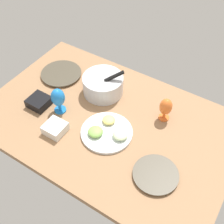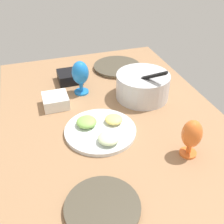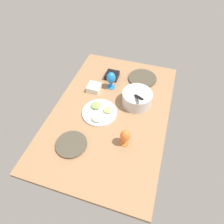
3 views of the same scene
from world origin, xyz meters
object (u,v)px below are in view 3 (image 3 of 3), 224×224
dinner_plate_right (71,144)px  square_bowl_black (112,75)px  dinner_plate_left (142,78)px  hurricane_glass_blue (111,79)px  square_bowl_white (94,87)px  hurricane_glass_orange (125,136)px  mixing_bowl (137,98)px  fruit_platter (100,112)px

dinner_plate_right → square_bowl_black: (-89.54, 6.33, 2.17)cm
dinner_plate_left → hurricane_glass_blue: bearing=-52.0°
dinner_plate_right → square_bowl_white: bearing=-175.4°
dinner_plate_left → hurricane_glass_orange: bearing=1.7°
hurricane_glass_orange → square_bowl_black: size_ratio=1.26×
dinner_plate_right → mixing_bowl: (-60.62, 39.65, 6.08)cm
dinner_plate_left → square_bowl_black: size_ratio=2.24×
hurricane_glass_orange → square_bowl_white: bearing=-138.4°
hurricane_glass_orange → square_bowl_white: 69.12cm
hurricane_glass_blue → square_bowl_black: 17.26cm
dinner_plate_right → mixing_bowl: 72.69cm
mixing_bowl → square_bowl_white: size_ratio=2.23×
mixing_bowl → hurricane_glass_blue: (-14.10, -29.77, 4.18)cm
dinner_plate_left → mixing_bowl: mixing_bowl is taller
square_bowl_white → dinner_plate_left: bearing=125.4°
square_bowl_black → fruit_platter: bearing=4.5°
mixing_bowl → hurricane_glass_blue: 33.21cm
hurricane_glass_blue → square_bowl_white: (8.80, -15.22, -7.94)cm
fruit_platter → square_bowl_black: square_bowl_black is taller
dinner_plate_left → hurricane_glass_blue: 37.06cm
square_bowl_black → mixing_bowl: bearing=49.0°
square_bowl_white → square_bowl_black: bearing=153.7°
dinner_plate_left → square_bowl_black: (7.12, -31.61, 2.12)cm
mixing_bowl → dinner_plate_right: bearing=-33.2°
dinner_plate_left → square_bowl_white: size_ratio=2.39×
fruit_platter → square_bowl_white: size_ratio=2.56×
mixing_bowl → hurricane_glass_orange: bearing=0.8°
hurricane_glass_blue → dinner_plate_left: bearing=128.0°
fruit_platter → square_bowl_white: (-27.63, -15.70, 1.61)cm
dinner_plate_right → square_bowl_white: 66.17cm
dinner_plate_left → hurricane_glass_orange: 82.74cm
dinner_plate_left → square_bowl_black: 32.47cm
dinner_plate_right → square_bowl_black: size_ratio=1.91×
dinner_plate_right → hurricane_glass_orange: bearing=109.7°
hurricane_glass_orange → square_bowl_white: (-51.48, -45.66, -6.52)cm
mixing_bowl → dinner_plate_left: bearing=-177.3°
fruit_platter → square_bowl_white: square_bowl_white is taller
mixing_bowl → fruit_platter: (22.33, -29.29, -5.38)cm
dinner_plate_left → dinner_plate_right: 103.85cm
dinner_plate_right → fruit_platter: size_ratio=0.79×
square_bowl_black → dinner_plate_left: bearing=102.7°
dinner_plate_right → hurricane_glass_orange: size_ratio=1.52×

